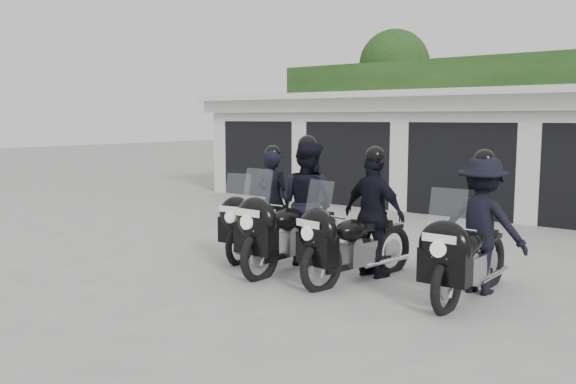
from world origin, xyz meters
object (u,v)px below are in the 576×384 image
Objects in this scene: police_bike_d at (477,232)px; police_bike_c at (365,222)px; police_bike_b at (299,211)px; police_bike_a at (264,211)px.

police_bike_c is at bearing -173.18° from police_bike_d.
police_bike_b reaches higher than police_bike_d.
police_bike_b is 1.07× the size of police_bike_d.
police_bike_b is at bearing -26.27° from police_bike_a.
police_bike_b is (0.99, -0.30, 0.13)m from police_bike_a.
police_bike_a is 0.90× the size of police_bike_b.
police_bike_d reaches higher than police_bike_a.
police_bike_b is 2.73m from police_bike_d.
police_bike_d is at bearing 4.09° from police_bike_b.
police_bike_d is (2.72, 0.23, -0.05)m from police_bike_b.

